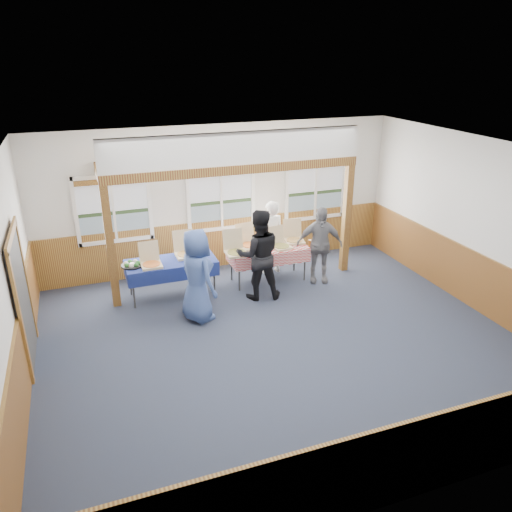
% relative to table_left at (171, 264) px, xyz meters
% --- Properties ---
extents(floor, '(8.00, 8.00, 0.00)m').
position_rel_table_left_xyz_m(floor, '(1.39, -2.34, -0.70)').
color(floor, '#262C3E').
rests_on(floor, ground).
extents(ceiling, '(8.00, 8.00, 0.00)m').
position_rel_table_left_xyz_m(ceiling, '(1.39, -2.34, 2.50)').
color(ceiling, white).
rests_on(ceiling, wall_back).
extents(wall_back, '(8.00, 0.00, 8.00)m').
position_rel_table_left_xyz_m(wall_back, '(1.39, 1.16, 0.90)').
color(wall_back, silver).
rests_on(wall_back, floor).
extents(wall_front, '(8.00, 0.00, 8.00)m').
position_rel_table_left_xyz_m(wall_front, '(1.39, -5.84, 0.90)').
color(wall_front, silver).
rests_on(wall_front, floor).
extents(wall_left, '(0.00, 8.00, 8.00)m').
position_rel_table_left_xyz_m(wall_left, '(-2.61, -2.34, 0.90)').
color(wall_left, silver).
rests_on(wall_left, floor).
extents(wall_right, '(0.00, 8.00, 8.00)m').
position_rel_table_left_xyz_m(wall_right, '(5.39, -2.34, 0.90)').
color(wall_right, silver).
rests_on(wall_right, floor).
extents(wainscot_back, '(7.98, 0.05, 1.10)m').
position_rel_table_left_xyz_m(wainscot_back, '(1.39, 1.13, -0.15)').
color(wainscot_back, brown).
rests_on(wainscot_back, floor).
extents(wainscot_front, '(7.98, 0.05, 1.10)m').
position_rel_table_left_xyz_m(wainscot_front, '(1.39, -5.82, -0.15)').
color(wainscot_front, brown).
rests_on(wainscot_front, floor).
extents(wainscot_left, '(0.05, 6.98, 1.10)m').
position_rel_table_left_xyz_m(wainscot_left, '(-2.59, -2.34, -0.15)').
color(wainscot_left, brown).
rests_on(wainscot_left, floor).
extents(wainscot_right, '(0.05, 6.98, 1.10)m').
position_rel_table_left_xyz_m(wainscot_right, '(5.36, -2.34, -0.15)').
color(wainscot_right, brown).
rests_on(wainscot_right, floor).
extents(cased_opening, '(0.06, 1.30, 2.10)m').
position_rel_table_left_xyz_m(cased_opening, '(-2.57, -1.44, 0.35)').
color(cased_opening, '#323232').
rests_on(cased_opening, wall_left).
extents(window_left, '(1.56, 0.10, 1.46)m').
position_rel_table_left_xyz_m(window_left, '(-0.91, 1.12, 0.98)').
color(window_left, white).
rests_on(window_left, wall_back).
extents(window_mid, '(1.56, 0.10, 1.46)m').
position_rel_table_left_xyz_m(window_mid, '(1.39, 1.12, 0.98)').
color(window_mid, white).
rests_on(window_mid, wall_back).
extents(window_right, '(1.56, 0.10, 1.46)m').
position_rel_table_left_xyz_m(window_right, '(3.69, 1.12, 0.98)').
color(window_right, white).
rests_on(window_right, wall_back).
extents(post_left, '(0.15, 0.15, 2.40)m').
position_rel_table_left_xyz_m(post_left, '(-1.11, -0.04, 0.50)').
color(post_left, '#532212').
rests_on(post_left, floor).
extents(post_right, '(0.15, 0.15, 2.40)m').
position_rel_table_left_xyz_m(post_right, '(3.89, -0.04, 0.50)').
color(post_right, '#532212').
rests_on(post_right, floor).
extents(cross_beam, '(5.15, 0.18, 0.18)m').
position_rel_table_left_xyz_m(cross_beam, '(1.39, -0.04, 1.79)').
color(cross_beam, '#532212').
rests_on(cross_beam, post_left).
extents(table_left, '(1.82, 0.91, 0.76)m').
position_rel_table_left_xyz_m(table_left, '(0.00, 0.00, 0.00)').
color(table_left, '#323232').
rests_on(table_left, floor).
extents(table_right, '(1.79, 1.15, 0.76)m').
position_rel_table_left_xyz_m(table_right, '(2.07, 0.00, -0.00)').
color(table_right, '#323232').
rests_on(table_right, floor).
extents(pizza_box_a, '(0.39, 0.47, 0.42)m').
position_rel_table_left_xyz_m(pizza_box_a, '(-0.40, -0.11, 0.12)').
color(pizza_box_a, beige).
rests_on(pizza_box_a, table_left).
extents(pizza_box_b, '(0.43, 0.53, 0.47)m').
position_rel_table_left_xyz_m(pizza_box_b, '(0.35, 0.16, 0.13)').
color(pizza_box_b, beige).
rests_on(pizza_box_b, table_left).
extents(pizza_box_c, '(0.43, 0.52, 0.46)m').
position_rel_table_left_xyz_m(pizza_box_c, '(1.32, -0.09, 0.13)').
color(pizza_box_c, beige).
rests_on(pizza_box_c, table_right).
extents(pizza_box_d, '(0.48, 0.56, 0.46)m').
position_rel_table_left_xyz_m(pizza_box_d, '(1.72, 0.20, 0.13)').
color(pizza_box_d, beige).
rests_on(pizza_box_d, table_right).
extents(pizza_box_e, '(0.45, 0.52, 0.41)m').
position_rel_table_left_xyz_m(pizza_box_e, '(2.32, -0.07, 0.12)').
color(pizza_box_e, beige).
rests_on(pizza_box_e, table_right).
extents(pizza_box_f, '(0.49, 0.56, 0.44)m').
position_rel_table_left_xyz_m(pizza_box_f, '(2.73, 0.15, 0.13)').
color(pizza_box_f, beige).
rests_on(pizza_box_f, table_right).
extents(veggie_tray, '(0.42, 0.42, 0.09)m').
position_rel_table_left_xyz_m(veggie_tray, '(-0.75, -0.00, 0.09)').
color(veggie_tray, black).
rests_on(veggie_tray, table_left).
extents(drink_glass, '(0.07, 0.07, 0.15)m').
position_rel_table_left_xyz_m(drink_glass, '(2.92, -0.25, 0.13)').
color(drink_glass, '#A4561B').
rests_on(drink_glass, table_right).
extents(woman_white, '(0.64, 0.45, 1.65)m').
position_rel_table_left_xyz_m(woman_white, '(2.28, 0.38, 0.13)').
color(woman_white, white).
rests_on(woman_white, floor).
extents(woman_black, '(1.01, 0.86, 1.83)m').
position_rel_table_left_xyz_m(woman_black, '(1.61, -0.66, 0.22)').
color(woman_black, black).
rests_on(woman_black, floor).
extents(man_blue, '(0.83, 1.00, 1.75)m').
position_rel_table_left_xyz_m(man_blue, '(0.27, -1.11, 0.18)').
color(man_blue, '#395290').
rests_on(man_blue, floor).
extents(person_grey, '(1.05, 0.70, 1.66)m').
position_rel_table_left_xyz_m(person_grey, '(3.08, -0.38, 0.13)').
color(person_grey, slate).
rests_on(person_grey, floor).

